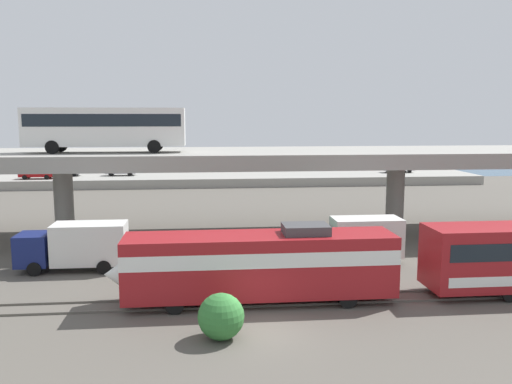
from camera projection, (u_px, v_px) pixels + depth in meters
name	position (u px, v px, depth m)	size (l,w,h in m)	color
ground_plane	(261.00, 332.00, 24.53)	(260.00, 260.00, 0.00)	#565149
rail_strip_near	(254.00, 306.00, 27.71)	(110.00, 0.12, 0.12)	#59544C
rail_strip_far	(251.00, 296.00, 29.22)	(110.00, 0.12, 0.12)	#59544C
train_locomotive	(247.00, 263.00, 28.13)	(15.19, 3.04, 4.18)	maroon
highway_overpass	(234.00, 160.00, 43.34)	(96.00, 11.03, 7.06)	gray
transit_bus_on_overpass	(106.00, 126.00, 40.77)	(12.00, 2.68, 3.40)	silver
service_truck_west	(353.00, 239.00, 36.04)	(6.80, 2.46, 3.04)	#0C4C26
service_truck_east	(76.00, 245.00, 34.24)	(6.80, 2.46, 3.04)	navy
pier_parking_lot	(220.00, 179.00, 78.62)	(75.66, 10.70, 1.26)	gray
parked_car_0	(37.00, 173.00, 73.43)	(4.67, 1.91, 1.50)	maroon
parked_car_1	(121.00, 170.00, 77.51)	(4.34, 1.87, 1.50)	#B7B7BC
parked_car_2	(398.00, 167.00, 81.72)	(4.59, 1.95, 1.50)	silver
parked_car_3	(67.00, 171.00, 76.90)	(4.11, 1.93, 1.50)	#B7B7BC
harbor_water	(216.00, 168.00, 101.37)	(140.00, 36.00, 0.01)	#385B7A
shrub_right	(221.00, 317.00, 23.65)	(2.08, 2.08, 2.08)	#317233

